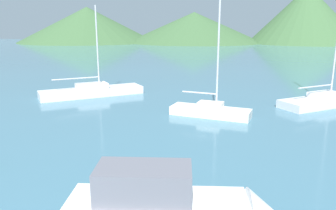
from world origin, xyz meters
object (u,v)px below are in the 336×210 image
object	(u,v)px
motorboat_near	(171,208)
sailboat_middle	(92,91)
sailboat_outer	(210,109)
sailboat_inner	(325,99)

from	to	relation	value
motorboat_near	sailboat_middle	bearing A→B (deg)	111.95
sailboat_middle	sailboat_outer	distance (m)	10.80
sailboat_inner	sailboat_outer	bearing A→B (deg)	172.68
sailboat_outer	sailboat_inner	bearing A→B (deg)	41.37
sailboat_outer	motorboat_near	bearing A→B (deg)	-79.61
motorboat_near	sailboat_inner	size ratio (longest dim) A/B	0.59
sailboat_middle	motorboat_near	bearing A→B (deg)	-97.38
sailboat_inner	sailboat_outer	distance (m)	9.04
motorboat_near	sailboat_outer	size ratio (longest dim) A/B	0.78
sailboat_inner	sailboat_middle	xyz separation A→B (m)	(-17.73, -0.79, -0.02)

